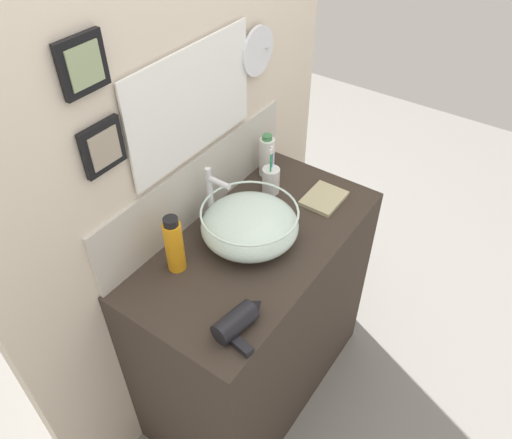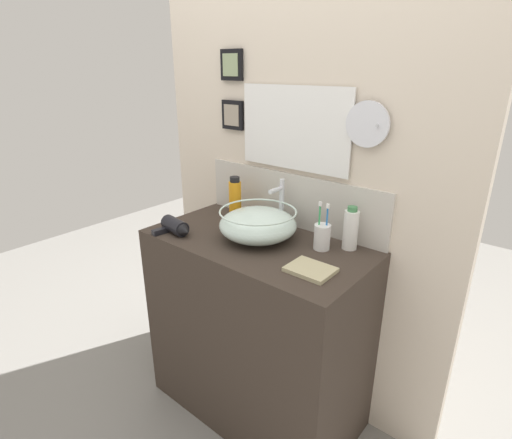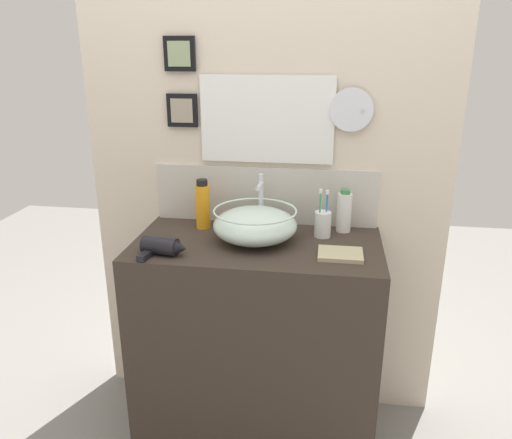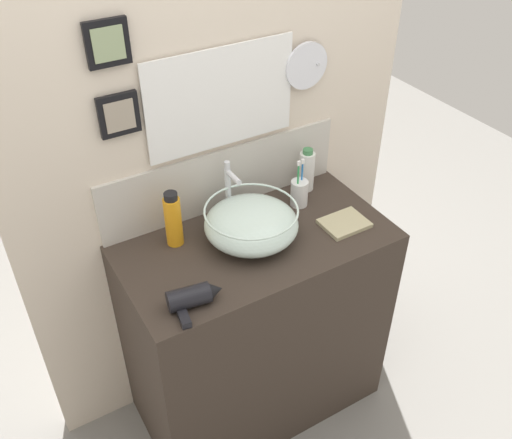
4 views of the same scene
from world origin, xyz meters
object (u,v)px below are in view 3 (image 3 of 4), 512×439
hair_drier (163,247)px  shampoo_bottle (203,205)px  hand_towel (340,254)px  glass_bowl_sink (255,225)px  faucet (261,198)px  toothbrush_cup (323,224)px  spray_bottle (344,212)px

hair_drier → shampoo_bottle: bearing=76.1°
shampoo_bottle → hand_towel: (0.59, -0.23, -0.10)m
glass_bowl_sink → faucet: bearing=90.0°
faucet → shampoo_bottle: 0.25m
hair_drier → shampoo_bottle: 0.33m
hair_drier → toothbrush_cup: 0.66m
shampoo_bottle → hair_drier: bearing=-103.9°
toothbrush_cup → spray_bottle: (0.09, 0.08, 0.03)m
glass_bowl_sink → spray_bottle: spray_bottle is taller
toothbrush_cup → shampoo_bottle: bearing=176.6°
faucet → hand_towel: bearing=-38.2°
hair_drier → shampoo_bottle: size_ratio=0.86×
toothbrush_cup → hand_towel: size_ratio=1.22×
hand_towel → glass_bowl_sink: bearing=162.6°
glass_bowl_sink → faucet: (0.00, 0.16, 0.06)m
glass_bowl_sink → toothbrush_cup: 0.28m
toothbrush_cup → hand_towel: bearing=-69.8°
spray_bottle → shampoo_bottle: shampoo_bottle is taller
spray_bottle → shampoo_bottle: 0.60m
glass_bowl_sink → shampoo_bottle: shampoo_bottle is taller
hair_drier → toothbrush_cup: size_ratio=0.91×
hand_towel → faucet: bearing=141.8°
glass_bowl_sink → shampoo_bottle: size_ratio=1.57×
glass_bowl_sink → spray_bottle: size_ratio=1.84×
spray_bottle → hair_drier: bearing=-151.9°
glass_bowl_sink → toothbrush_cup: size_ratio=1.65×
faucet → shampoo_bottle: faucet is taller
hair_drier → toothbrush_cup: bearing=25.6°
toothbrush_cup → hair_drier: bearing=-154.4°
glass_bowl_sink → hair_drier: 0.38m
faucet → toothbrush_cup: faucet is taller
hair_drier → hand_towel: bearing=7.4°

